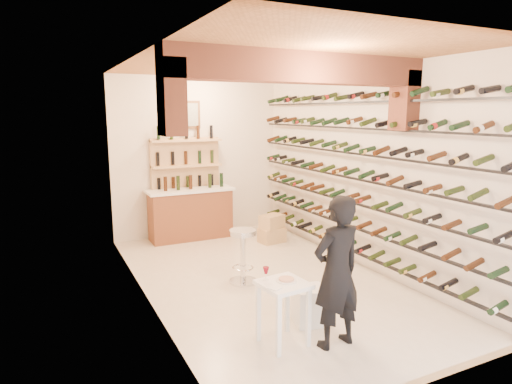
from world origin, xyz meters
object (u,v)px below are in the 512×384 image
wine_rack (350,172)px  back_counter (191,212)px  crate_lower (272,235)px  chrome_barstool (243,252)px  tasting_table (283,293)px  person (337,272)px  white_stool (309,305)px

wine_rack → back_counter: bearing=124.7°
wine_rack → crate_lower: (-0.51, 1.68, -1.41)m
wine_rack → chrome_barstool: size_ratio=7.07×
chrome_barstool → back_counter: bearing=89.1°
tasting_table → person: (0.49, -0.28, 0.25)m
white_stool → crate_lower: white_stool is taller
wine_rack → crate_lower: bearing=106.8°
chrome_barstool → crate_lower: size_ratio=1.70×
white_stool → chrome_barstool: bearing=96.8°
back_counter → tasting_table: (-0.39, -4.41, 0.04)m
wine_rack → tasting_table: size_ratio=6.69×
tasting_table → white_stool: 0.69m
white_stool → person: bearing=-93.4°
tasting_table → crate_lower: 3.87m
wine_rack → chrome_barstool: wine_rack is taller
back_counter → crate_lower: bearing=-36.2°
wine_rack → chrome_barstool: bearing=178.8°
white_stool → back_counter: bearing=91.9°
person → crate_lower: size_ratio=3.50×
wine_rack → white_stool: wine_rack is taller
white_stool → crate_lower: size_ratio=0.94×
tasting_table → wine_rack: bearing=32.6°
tasting_table → white_stool: tasting_table is taller
white_stool → chrome_barstool: (-0.18, 1.52, 0.24)m
person → wine_rack: bearing=-135.9°
tasting_table → chrome_barstool: size_ratio=1.06×
wine_rack → white_stool: bearing=-138.8°
person → chrome_barstool: size_ratio=2.06×
tasting_table → crate_lower: size_ratio=1.80×
crate_lower → wine_rack: bearing=-73.2°
back_counter → white_stool: size_ratio=3.82×
crate_lower → person: bearing=-108.1°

